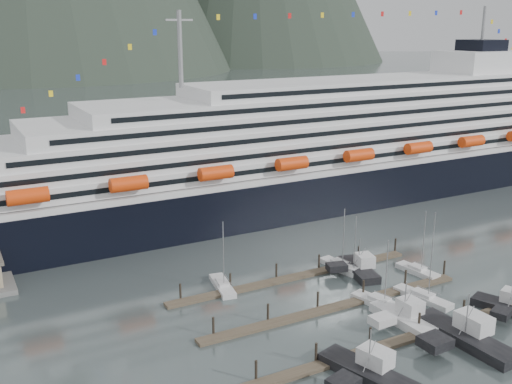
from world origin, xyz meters
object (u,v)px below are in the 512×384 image
at_px(trawler_e, 358,268).
at_px(sailboat_e, 223,286).
at_px(trawler_b, 403,317).
at_px(sailboat_c, 379,303).
at_px(trawler_a, 368,372).
at_px(trawler_d, 510,307).
at_px(sailboat_f, 339,266).
at_px(trawler_c, 464,336).
at_px(sailboat_h, 417,271).
at_px(sailboat_d, 423,298).
at_px(sailboat_g, 350,272).
at_px(cruise_ship, 332,153).

bearing_deg(trawler_e, sailboat_e, 90.33).
relative_size(sailboat_e, trawler_b, 1.10).
height_order(sailboat_c, trawler_a, sailboat_c).
bearing_deg(trawler_d, sailboat_f, 3.54).
xyz_separation_m(sailboat_e, trawler_c, (22.42, -32.47, 0.60)).
distance_m(sailboat_e, sailboat_h, 35.50).
distance_m(sailboat_e, trawler_a, 33.59).
relative_size(sailboat_d, trawler_c, 0.96).
relative_size(sailboat_g, trawler_c, 0.71).
relative_size(sailboat_g, trawler_e, 0.98).
bearing_deg(sailboat_f, trawler_e, -162.07).
bearing_deg(sailboat_d, cruise_ship, -31.78).
height_order(sailboat_g, sailboat_h, sailboat_h).
height_order(sailboat_e, trawler_e, sailboat_e).
bearing_deg(sailboat_e, trawler_e, -93.40).
xyz_separation_m(sailboat_d, trawler_d, (8.89, -9.66, 0.45)).
relative_size(trawler_a, trawler_c, 0.88).
bearing_deg(cruise_ship, sailboat_f, -122.96).
distance_m(sailboat_d, sailboat_f, 17.80).
xyz_separation_m(sailboat_c, trawler_a, (-14.63, -15.49, 0.54)).
height_order(sailboat_c, trawler_c, sailboat_c).
xyz_separation_m(sailboat_c, trawler_e, (4.98, 12.10, 0.51)).
distance_m(cruise_ship, sailboat_c, 62.65).
height_order(sailboat_e, trawler_b, sailboat_e).
xyz_separation_m(sailboat_d, sailboat_e, (-26.95, 19.49, -0.02)).
relative_size(sailboat_e, trawler_e, 1.08).
distance_m(sailboat_g, trawler_c, 27.27).
bearing_deg(trawler_c, sailboat_g, -4.04).
height_order(sailboat_h, trawler_e, sailboat_h).
bearing_deg(sailboat_g, trawler_b, 150.98).
xyz_separation_m(cruise_ship, trawler_b, (-29.24, -60.76, -11.10)).
xyz_separation_m(cruise_ship, trawler_e, (-23.65, -42.41, -11.12)).
relative_size(cruise_ship, sailboat_g, 18.26).
bearing_deg(trawler_c, sailboat_f, -3.76).
relative_size(sailboat_h, trawler_b, 1.08).
bearing_deg(trawler_e, sailboat_c, 171.08).
distance_m(trawler_c, trawler_d, 13.83).
relative_size(trawler_c, trawler_d, 1.38).
distance_m(sailboat_d, sailboat_g, 14.86).
distance_m(sailboat_g, sailboat_h, 12.31).
xyz_separation_m(sailboat_c, trawler_c, (3.06, -14.71, 0.60)).
distance_m(sailboat_h, trawler_b, 20.02).
bearing_deg(sailboat_d, trawler_b, 107.64).
relative_size(cruise_ship, sailboat_h, 16.89).
height_order(trawler_a, trawler_c, trawler_c).
bearing_deg(sailboat_h, trawler_c, 143.89).
xyz_separation_m(trawler_d, trawler_e, (-11.50, 23.49, 0.05)).
bearing_deg(trawler_e, trawler_d, -140.46).
relative_size(sailboat_d, sailboat_f, 1.29).
distance_m(trawler_c, trawler_e, 26.87).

